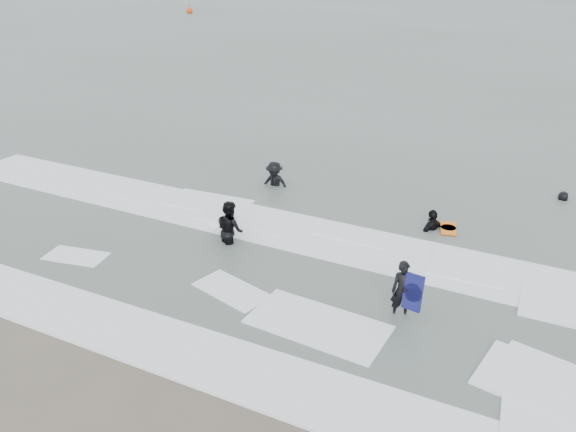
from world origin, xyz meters
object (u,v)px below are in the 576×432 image
at_px(surfer_centre, 400,316).
at_px(surfer_right_near, 432,230).
at_px(buoy, 189,11).
at_px(surfer_right_far, 562,201).
at_px(surfer_wading, 231,242).
at_px(surfer_breaker, 274,187).

distance_m(surfer_centre, surfer_right_near, 5.31).
bearing_deg(surfer_centre, surfer_right_near, 71.75).
bearing_deg(buoy, surfer_right_near, -48.27).
bearing_deg(surfer_right_far, surfer_wading, 33.03).
relative_size(surfer_wading, surfer_right_far, 1.30).
bearing_deg(surfer_right_near, surfer_right_far, 168.47).
xyz_separation_m(surfer_wading, buoy, (-47.98, 63.72, 0.42)).
bearing_deg(surfer_centre, buoy, 105.91).
relative_size(surfer_breaker, buoy, 1.15).
height_order(surfer_breaker, buoy, buoy).
bearing_deg(surfer_right_near, buoy, -111.02).
bearing_deg(buoy, surfer_wading, -53.02).
bearing_deg(surfer_right_near, surfer_wading, -28.24).
height_order(surfer_breaker, surfer_right_far, surfer_breaker).
xyz_separation_m(surfer_wading, surfer_right_far, (9.22, 8.42, 0.00)).
xyz_separation_m(surfer_centre, surfer_wading, (-6.00, 1.51, 0.00)).
distance_m(surfer_breaker, surfer_right_far, 10.83).
bearing_deg(surfer_wading, surfer_right_far, -109.63).
height_order(surfer_wading, surfer_right_far, surfer_wading).
relative_size(surfer_centre, surfer_right_near, 0.84).
relative_size(surfer_breaker, surfer_right_far, 1.26).
distance_m(surfer_wading, buoy, 79.77).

